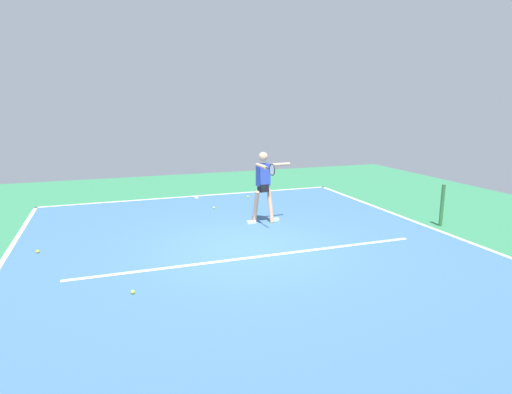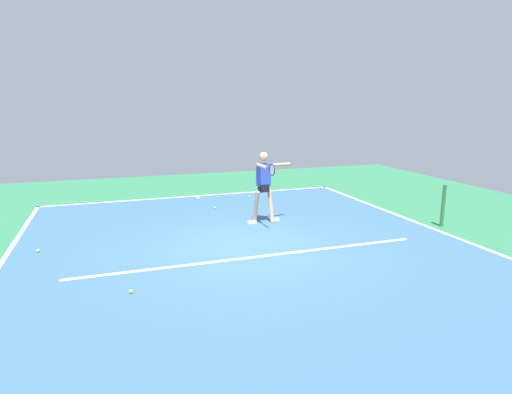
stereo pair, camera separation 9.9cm
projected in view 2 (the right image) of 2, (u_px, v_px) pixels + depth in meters
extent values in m
plane|color=#2D754C|center=(247.00, 248.00, 9.25)|extent=(20.48, 20.48, 0.00)
cube|color=#38608E|center=(247.00, 248.00, 9.25)|extent=(9.72, 11.30, 0.00)
cube|color=white|center=(196.00, 196.00, 14.43)|extent=(9.72, 0.10, 0.01)
cube|color=white|center=(430.00, 227.00, 10.77)|extent=(0.10, 11.30, 0.01)
cube|color=white|center=(256.00, 257.00, 8.71)|extent=(7.29, 0.10, 0.01)
cube|color=white|center=(198.00, 197.00, 14.24)|extent=(0.10, 0.30, 0.01)
cylinder|color=#38753D|center=(443.00, 206.00, 10.77)|extent=(0.09, 0.09, 1.07)
cylinder|color=tan|center=(271.00, 206.00, 11.23)|extent=(0.13, 0.35, 0.89)
cube|color=white|center=(275.00, 220.00, 11.36)|extent=(0.24, 0.11, 0.07)
cylinder|color=tan|center=(256.00, 207.00, 11.08)|extent=(0.13, 0.35, 0.89)
cube|color=white|center=(252.00, 222.00, 11.12)|extent=(0.24, 0.11, 0.07)
cube|color=black|center=(264.00, 188.00, 11.05)|extent=(0.26, 0.21, 0.20)
cube|color=#334CB2|center=(264.00, 175.00, 10.98)|extent=(0.35, 0.20, 0.57)
sphere|color=tan|center=(264.00, 157.00, 10.88)|extent=(0.23, 0.23, 0.23)
cylinder|color=tan|center=(280.00, 164.00, 11.09)|extent=(0.57, 0.11, 0.08)
cylinder|color=tan|center=(262.00, 166.00, 10.60)|extent=(0.11, 0.57, 0.08)
cylinder|color=black|center=(268.00, 168.00, 10.24)|extent=(0.04, 0.22, 0.03)
torus|color=black|center=(272.00, 170.00, 10.02)|extent=(0.04, 0.29, 0.29)
cylinder|color=silver|center=(272.00, 170.00, 10.02)|extent=(0.02, 0.25, 0.25)
sphere|color=yellow|center=(38.00, 251.00, 8.98)|extent=(0.07, 0.07, 0.07)
sphere|color=#CCE033|center=(215.00, 208.00, 12.66)|extent=(0.07, 0.07, 0.07)
sphere|color=yellow|center=(131.00, 292.00, 7.03)|extent=(0.07, 0.07, 0.07)
sphere|color=yellow|center=(249.00, 197.00, 14.13)|extent=(0.07, 0.07, 0.07)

